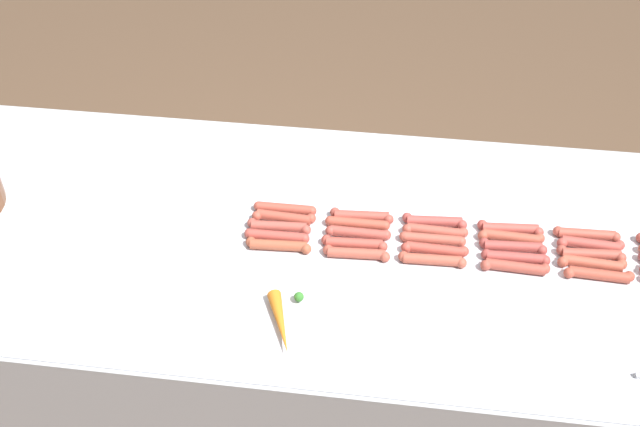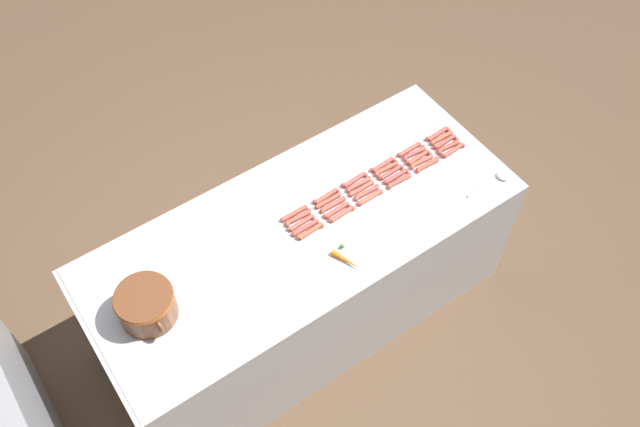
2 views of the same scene
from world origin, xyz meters
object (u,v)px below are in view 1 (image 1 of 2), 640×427
(hot_dog_11, at_px, (277,236))
(hot_dog_9, at_px, (435,249))
(hot_dog_3, at_px, (432,260))
(hot_dog_2, at_px, (515,267))
(hot_dog_10, at_px, (354,243))
(hot_dog_29, at_px, (285,208))
(hot_dog_19, at_px, (591,244))
(hot_dog_14, at_px, (513,246))
(hot_dog_23, at_px, (284,217))
(hot_dog_20, at_px, (511,237))
(hot_dog_13, at_px, (591,254))
(hot_dog_16, at_px, (358,233))
(hot_dog_27, at_px, (434,221))
(hot_dog_7, at_px, (592,263))
(hot_dog_5, at_px, (278,245))
(hot_dog_25, at_px, (587,234))
(hot_dog_21, at_px, (435,231))
(hot_dog_4, at_px, (356,253))
(hot_dog_17, at_px, (279,226))
(hot_dog_1, at_px, (599,275))
(carrot, at_px, (282,321))
(hot_dog_15, at_px, (432,239))
(hot_dog_26, at_px, (510,228))
(hot_dog_28, at_px, (362,216))
(hot_dog_22, at_px, (357,223))
(hot_dog_8, at_px, (516,257))

(hot_dog_11, bearing_deg, hot_dog_9, -89.62)
(hot_dog_3, bearing_deg, hot_dog_2, -89.82)
(hot_dog_10, height_order, hot_dog_29, same)
(hot_dog_3, xyz_separation_m, hot_dog_29, (0.14, 0.38, 0.00))
(hot_dog_2, relative_size, hot_dog_19, 1.00)
(hot_dog_11, height_order, hot_dog_14, same)
(hot_dog_23, bearing_deg, hot_dog_20, -90.03)
(hot_dog_13, height_order, hot_dog_16, same)
(hot_dog_27, bearing_deg, hot_dog_7, -105.33)
(hot_dog_5, height_order, hot_dog_25, same)
(hot_dog_20, relative_size, hot_dog_29, 1.00)
(hot_dog_2, relative_size, hot_dog_14, 1.00)
(hot_dog_29, bearing_deg, hot_dog_21, -95.31)
(hot_dog_4, bearing_deg, hot_dog_17, 70.44)
(hot_dog_1, height_order, hot_dog_14, same)
(hot_dog_16, height_order, carrot, carrot)
(hot_dog_15, distance_m, hot_dog_26, 0.20)
(hot_dog_13, distance_m, hot_dog_26, 0.20)
(hot_dog_27, bearing_deg, hot_dog_28, 91.08)
(hot_dog_9, xyz_separation_m, hot_dog_21, (0.07, 0.00, 0.00))
(hot_dog_11, xyz_separation_m, hot_dog_21, (0.07, -0.38, 0.00))
(hot_dog_22, relative_size, hot_dog_23, 1.00)
(hot_dog_4, bearing_deg, hot_dog_15, -67.59)
(hot_dog_14, height_order, hot_dog_17, same)
(hot_dog_17, bearing_deg, hot_dog_20, -86.40)
(hot_dog_2, bearing_deg, hot_dog_29, 76.39)
(hot_dog_8, bearing_deg, hot_dog_25, -59.27)
(hot_dog_28, height_order, carrot, carrot)
(hot_dog_16, bearing_deg, carrot, 155.80)
(hot_dog_10, bearing_deg, hot_dog_28, -4.76)
(hot_dog_9, relative_size, hot_dog_22, 1.00)
(hot_dog_1, bearing_deg, hot_dog_28, 76.52)
(hot_dog_4, relative_size, hot_dog_7, 1.00)
(hot_dog_29, bearing_deg, hot_dog_14, -96.79)
(hot_dog_7, height_order, hot_dog_23, same)
(hot_dog_22, height_order, hot_dog_28, same)
(hot_dog_11, bearing_deg, hot_dog_23, -4.43)
(hot_dog_5, xyz_separation_m, hot_dog_22, (0.10, -0.18, 0.00))
(hot_dog_10, relative_size, hot_dog_28, 1.00)
(hot_dog_7, bearing_deg, hot_dog_2, 101.40)
(hot_dog_20, relative_size, hot_dog_25, 1.00)
(hot_dog_14, bearing_deg, hot_dog_27, 70.28)
(hot_dog_23, relative_size, hot_dog_27, 1.00)
(hot_dog_1, bearing_deg, hot_dog_20, 61.71)
(hot_dog_16, relative_size, hot_dog_27, 1.00)
(hot_dog_3, bearing_deg, hot_dog_8, -80.36)
(hot_dog_7, relative_size, hot_dog_20, 1.00)
(hot_dog_9, xyz_separation_m, hot_dog_11, (-0.00, 0.38, 0.00))
(carrot, bearing_deg, hot_dog_25, -61.57)
(hot_dog_8, distance_m, hot_dog_9, 0.19)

